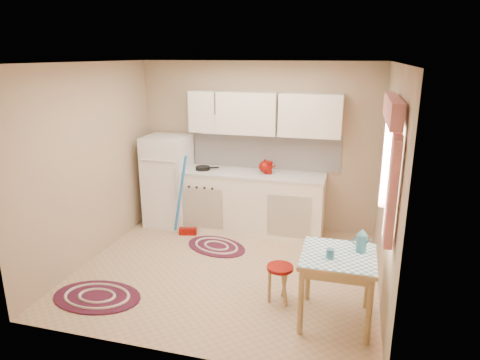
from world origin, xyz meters
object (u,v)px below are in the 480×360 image
Objects in this scene: table at (336,288)px; stool at (280,284)px; base_cabinets at (248,203)px; fridge at (168,181)px.

table is 0.65m from stool.
table reaches higher than stool.
table is at bearing -54.74° from base_cabinets.
fridge reaches higher than table.
stool is at bearing -65.69° from base_cabinets.
fridge reaches higher than stool.
fridge is 1.29m from base_cabinets.
base_cabinets is 2.46m from table.
stool is at bearing -40.32° from fridge.
base_cabinets reaches higher than table.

